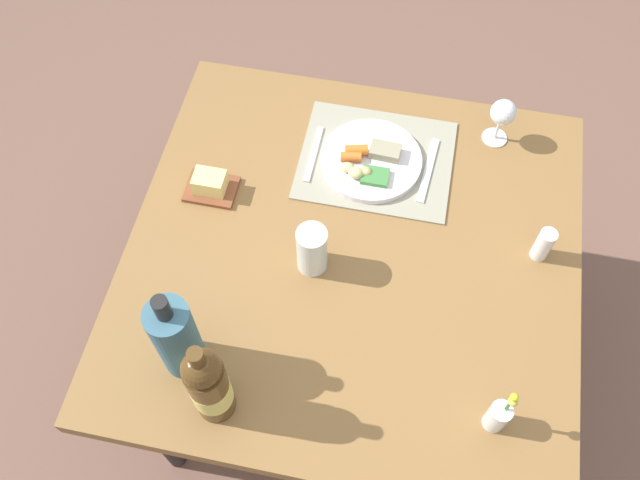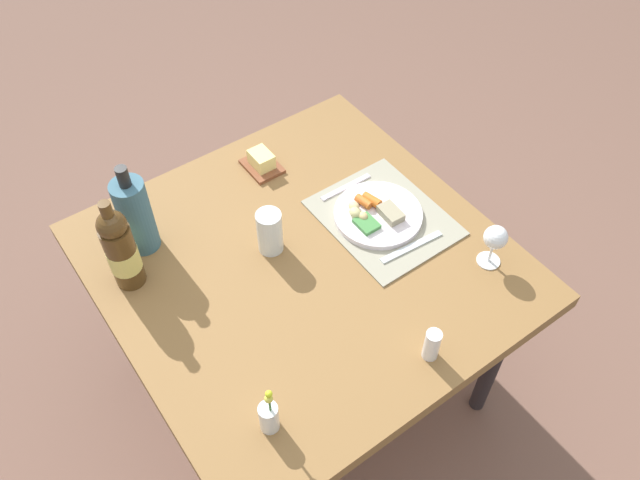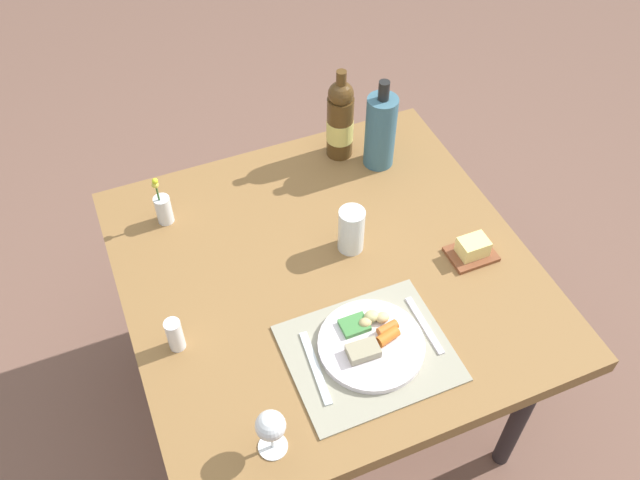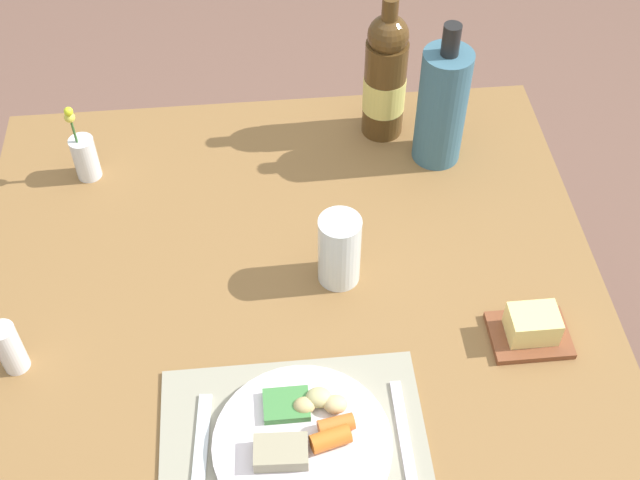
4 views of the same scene
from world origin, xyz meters
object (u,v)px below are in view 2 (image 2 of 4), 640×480
object	(u,v)px
cooler_bottle	(135,215)
wine_bottle	(121,250)
water_tumbler	(270,234)
salt_shaker	(432,345)
dining_table	(303,273)
flower_vase	(269,416)
dinner_plate	(377,214)
wine_glass	(495,239)
fork	(412,247)
butter_dish	(262,162)
knife	(346,187)

from	to	relation	value
cooler_bottle	wine_bottle	bearing A→B (deg)	138.05
water_tumbler	salt_shaker	distance (m)	0.55
dining_table	flower_vase	size ratio (longest dim) A/B	6.36
dinner_plate	water_tumbler	xyz separation A→B (m)	(0.09, 0.32, 0.04)
wine_glass	cooler_bottle	bearing A→B (deg)	50.56
water_tumbler	fork	bearing A→B (deg)	-126.35
butter_dish	wine_glass	bearing A→B (deg)	-155.73
fork	knife	distance (m)	0.30
dining_table	wine_glass	size ratio (longest dim) A/B	7.90
dining_table	salt_shaker	bearing A→B (deg)	-169.25
water_tumbler	salt_shaker	bearing A→B (deg)	-165.90
wine_glass	knife	bearing A→B (deg)	18.39
wine_glass	flower_vase	bearing A→B (deg)	93.86
fork	salt_shaker	world-z (taller)	salt_shaker
cooler_bottle	knife	bearing A→B (deg)	-104.99
wine_glass	water_tumbler	bearing A→B (deg)	49.62
knife	water_tumbler	world-z (taller)	water_tumbler
dining_table	flower_vase	distance (m)	0.52
wine_glass	butter_dish	bearing A→B (deg)	24.27
dining_table	knife	size ratio (longest dim) A/B	5.96
dining_table	butter_dish	bearing A→B (deg)	-15.68
butter_dish	wine_bottle	distance (m)	0.57
knife	wine_bottle	distance (m)	0.71
knife	flower_vase	size ratio (longest dim) A/B	1.07
cooler_bottle	butter_dish	xyz separation A→B (m)	(0.07, -0.45, -0.10)
knife	butter_dish	distance (m)	0.29
dining_table	wine_bottle	size ratio (longest dim) A/B	3.56
knife	wine_bottle	bearing A→B (deg)	84.91
fork	salt_shaker	distance (m)	0.35
cooler_bottle	flower_vase	bearing A→B (deg)	179.42
dinner_plate	wine_bottle	xyz separation A→B (m)	(0.22, 0.70, 0.11)
fork	wine_bottle	distance (m)	0.81
knife	water_tumbler	size ratio (longest dim) A/B	1.31
dining_table	flower_vase	xyz separation A→B (m)	(-0.37, 0.35, 0.12)
water_tumbler	butter_dish	xyz separation A→B (m)	(0.30, -0.16, -0.04)
fork	flower_vase	bearing A→B (deg)	113.68
knife	water_tumbler	bearing A→B (deg)	101.58
dinner_plate	knife	bearing A→B (deg)	0.34
dining_table	salt_shaker	distance (m)	0.47
dining_table	fork	distance (m)	0.32
fork	dining_table	bearing A→B (deg)	66.16
butter_dish	wine_bottle	world-z (taller)	wine_bottle
cooler_bottle	butter_dish	world-z (taller)	cooler_bottle
water_tumbler	cooler_bottle	world-z (taller)	cooler_bottle
butter_dish	wine_bottle	bearing A→B (deg)	107.28
dinner_plate	water_tumbler	size ratio (longest dim) A/B	1.90
dinner_plate	flower_vase	xyz separation A→B (m)	(-0.37, 0.62, 0.03)
water_tumbler	flower_vase	xyz separation A→B (m)	(-0.46, 0.30, -0.01)
flower_vase	cooler_bottle	size ratio (longest dim) A/B	0.57
flower_vase	butter_dish	xyz separation A→B (m)	(0.76, -0.46, -0.03)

